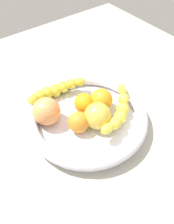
{
  "coord_description": "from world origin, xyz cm",
  "views": [
    {
      "loc": [
        -33.43,
        25.19,
        54.46
      ],
      "look_at": [
        0.0,
        0.0,
        7.59
      ],
      "focal_mm": 35.9,
      "sensor_mm": 36.0,
      "label": 1
    }
  ],
  "objects_px": {
    "orange_mid_left": "(84,103)",
    "orange_mid_right": "(79,122)",
    "orange_front": "(101,100)",
    "peach_blush": "(47,111)",
    "banana_draped_left": "(119,111)",
    "apple_yellow": "(98,116)",
    "fruit_bowl": "(87,117)",
    "banana_draped_right": "(56,90)"
  },
  "relations": [
    {
      "from": "orange_front",
      "to": "peach_blush",
      "type": "bearing_deg",
      "value": 71.07
    },
    {
      "from": "banana_draped_left",
      "to": "peach_blush",
      "type": "xyz_separation_m",
      "value": [
        0.12,
        0.17,
        0.01
      ]
    },
    {
      "from": "fruit_bowl",
      "to": "orange_mid_right",
      "type": "height_order",
      "value": "orange_mid_right"
    },
    {
      "from": "banana_draped_left",
      "to": "orange_front",
      "type": "relative_size",
      "value": 2.55
    },
    {
      "from": "banana_draped_left",
      "to": "orange_front",
      "type": "distance_m",
      "value": 0.07
    },
    {
      "from": "fruit_bowl",
      "to": "apple_yellow",
      "type": "distance_m",
      "value": 0.05
    },
    {
      "from": "fruit_bowl",
      "to": "orange_mid_left",
      "type": "xyz_separation_m",
      "value": [
        0.03,
        -0.01,
        0.02
      ]
    },
    {
      "from": "banana_draped_left",
      "to": "orange_front",
      "type": "bearing_deg",
      "value": 12.08
    },
    {
      "from": "orange_front",
      "to": "orange_mid_right",
      "type": "distance_m",
      "value": 0.1
    },
    {
      "from": "banana_draped_left",
      "to": "peach_blush",
      "type": "relative_size",
      "value": 2.18
    },
    {
      "from": "orange_mid_left",
      "to": "orange_front",
      "type": "bearing_deg",
      "value": -114.94
    },
    {
      "from": "fruit_bowl",
      "to": "apple_yellow",
      "type": "xyz_separation_m",
      "value": [
        -0.03,
        -0.01,
        0.03
      ]
    },
    {
      "from": "orange_mid_left",
      "to": "peach_blush",
      "type": "xyz_separation_m",
      "value": [
        0.03,
        0.11,
        0.01
      ]
    },
    {
      "from": "banana_draped_right",
      "to": "peach_blush",
      "type": "bearing_deg",
      "value": 134.37
    },
    {
      "from": "orange_mid_left",
      "to": "apple_yellow",
      "type": "distance_m",
      "value": 0.07
    },
    {
      "from": "banana_draped_left",
      "to": "orange_mid_left",
      "type": "distance_m",
      "value": 0.1
    },
    {
      "from": "orange_front",
      "to": "peach_blush",
      "type": "xyz_separation_m",
      "value": [
        0.05,
        0.15,
        0.01
      ]
    },
    {
      "from": "orange_mid_left",
      "to": "peach_blush",
      "type": "bearing_deg",
      "value": 73.81
    },
    {
      "from": "banana_draped_right",
      "to": "orange_front",
      "type": "distance_m",
      "value": 0.15
    },
    {
      "from": "orange_mid_right",
      "to": "apple_yellow",
      "type": "xyz_separation_m",
      "value": [
        -0.02,
        -0.05,
        0.01
      ]
    },
    {
      "from": "orange_front",
      "to": "banana_draped_left",
      "type": "bearing_deg",
      "value": -167.92
    },
    {
      "from": "orange_mid_right",
      "to": "peach_blush",
      "type": "xyz_separation_m",
      "value": [
        0.08,
        0.05,
        0.01
      ]
    },
    {
      "from": "fruit_bowl",
      "to": "orange_front",
      "type": "bearing_deg",
      "value": -80.65
    },
    {
      "from": "orange_mid_right",
      "to": "apple_yellow",
      "type": "bearing_deg",
      "value": -109.91
    },
    {
      "from": "banana_draped_left",
      "to": "orange_front",
      "type": "height_order",
      "value": "orange_front"
    },
    {
      "from": "peach_blush",
      "to": "banana_draped_left",
      "type": "bearing_deg",
      "value": -124.84
    },
    {
      "from": "orange_mid_left",
      "to": "orange_mid_right",
      "type": "bearing_deg",
      "value": 131.21
    },
    {
      "from": "orange_front",
      "to": "peach_blush",
      "type": "relative_size",
      "value": 0.86
    },
    {
      "from": "fruit_bowl",
      "to": "banana_draped_left",
      "type": "bearing_deg",
      "value": -126.05
    },
    {
      "from": "banana_draped_right",
      "to": "orange_mid_left",
      "type": "distance_m",
      "value": 0.11
    },
    {
      "from": "fruit_bowl",
      "to": "peach_blush",
      "type": "bearing_deg",
      "value": 56.14
    },
    {
      "from": "banana_draped_right",
      "to": "orange_front",
      "type": "bearing_deg",
      "value": -146.02
    },
    {
      "from": "orange_mid_left",
      "to": "apple_yellow",
      "type": "height_order",
      "value": "apple_yellow"
    },
    {
      "from": "orange_mid_left",
      "to": "banana_draped_left",
      "type": "bearing_deg",
      "value": -144.91
    },
    {
      "from": "banana_draped_left",
      "to": "orange_mid_right",
      "type": "bearing_deg",
      "value": 71.64
    },
    {
      "from": "banana_draped_right",
      "to": "orange_mid_left",
      "type": "height_order",
      "value": "orange_mid_left"
    },
    {
      "from": "orange_mid_left",
      "to": "fruit_bowl",
      "type": "bearing_deg",
      "value": 155.92
    },
    {
      "from": "apple_yellow",
      "to": "peach_blush",
      "type": "bearing_deg",
      "value": 46.96
    },
    {
      "from": "orange_front",
      "to": "orange_mid_left",
      "type": "xyz_separation_m",
      "value": [
        0.02,
        0.05,
        -0.0
      ]
    },
    {
      "from": "banana_draped_left",
      "to": "orange_mid_right",
      "type": "distance_m",
      "value": 0.12
    },
    {
      "from": "orange_mid_left",
      "to": "apple_yellow",
      "type": "bearing_deg",
      "value": 176.86
    },
    {
      "from": "peach_blush",
      "to": "orange_mid_right",
      "type": "bearing_deg",
      "value": -145.9
    }
  ]
}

